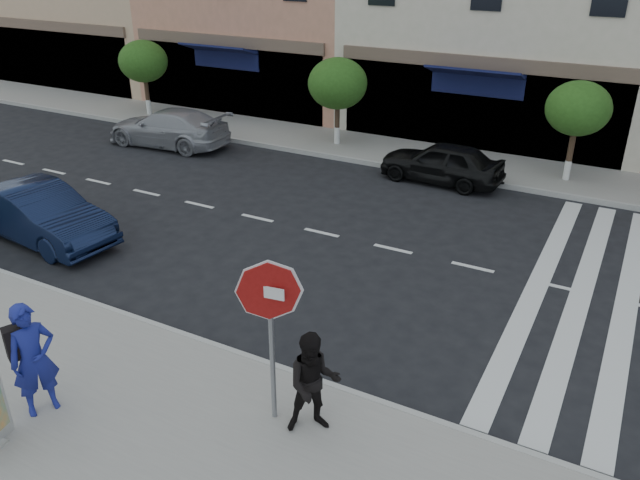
{
  "coord_description": "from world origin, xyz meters",
  "views": [
    {
      "loc": [
        4.92,
        -8.97,
        6.91
      ],
      "look_at": [
        -0.46,
        1.05,
        1.4
      ],
      "focal_mm": 35.0,
      "sensor_mm": 36.0,
      "label": 1
    }
  ],
  "objects_px": {
    "walker": "(314,383)",
    "car_far_left": "(168,128)",
    "car_near_mid": "(40,214)",
    "car_far_mid": "(442,162)",
    "stop_sign": "(270,308)",
    "photographer": "(34,359)"
  },
  "relations": [
    {
      "from": "photographer",
      "to": "walker",
      "type": "xyz_separation_m",
      "value": [
        3.98,
        1.66,
        -0.12
      ]
    },
    {
      "from": "stop_sign",
      "to": "photographer",
      "type": "bearing_deg",
      "value": -162.81
    },
    {
      "from": "photographer",
      "to": "car_far_left",
      "type": "height_order",
      "value": "photographer"
    },
    {
      "from": "photographer",
      "to": "walker",
      "type": "bearing_deg",
      "value": -42.67
    },
    {
      "from": "photographer",
      "to": "car_far_left",
      "type": "xyz_separation_m",
      "value": [
        -7.92,
        12.25,
        -0.43
      ]
    },
    {
      "from": "car_far_left",
      "to": "car_near_mid",
      "type": "bearing_deg",
      "value": 14.7
    },
    {
      "from": "stop_sign",
      "to": "walker",
      "type": "relative_size",
      "value": 1.65
    },
    {
      "from": "car_far_mid",
      "to": "walker",
      "type": "bearing_deg",
      "value": 12.17
    },
    {
      "from": "photographer",
      "to": "car_far_mid",
      "type": "xyz_separation_m",
      "value": [
        2.14,
        13.29,
        -0.46
      ]
    },
    {
      "from": "car_near_mid",
      "to": "car_far_mid",
      "type": "height_order",
      "value": "car_near_mid"
    },
    {
      "from": "stop_sign",
      "to": "car_near_mid",
      "type": "bearing_deg",
      "value": 153.27
    },
    {
      "from": "walker",
      "to": "car_far_mid",
      "type": "relative_size",
      "value": 0.44
    },
    {
      "from": "walker",
      "to": "car_far_left",
      "type": "height_order",
      "value": "walker"
    },
    {
      "from": "stop_sign",
      "to": "car_far_left",
      "type": "xyz_separation_m",
      "value": [
        -11.23,
        10.67,
        -1.46
      ]
    },
    {
      "from": "stop_sign",
      "to": "car_far_mid",
      "type": "relative_size",
      "value": 0.73
    },
    {
      "from": "car_near_mid",
      "to": "car_far_mid",
      "type": "relative_size",
      "value": 1.14
    },
    {
      "from": "walker",
      "to": "car_near_mid",
      "type": "height_order",
      "value": "walker"
    },
    {
      "from": "car_far_mid",
      "to": "photographer",
      "type": "bearing_deg",
      "value": -5.99
    },
    {
      "from": "photographer",
      "to": "car_near_mid",
      "type": "bearing_deg",
      "value": 74.83
    },
    {
      "from": "walker",
      "to": "car_far_mid",
      "type": "bearing_deg",
      "value": 63.84
    },
    {
      "from": "photographer",
      "to": "walker",
      "type": "relative_size",
      "value": 1.14
    },
    {
      "from": "photographer",
      "to": "car_near_mid",
      "type": "relative_size",
      "value": 0.44
    }
  ]
}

